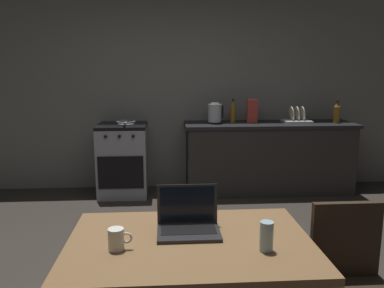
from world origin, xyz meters
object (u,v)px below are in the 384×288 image
(drinking_glass, at_px, (266,236))
(cereal_box, at_px, (252,111))
(stove_oven, at_px, (123,160))
(bottle, at_px, (337,112))
(coffee_mug, at_px, (117,239))
(chair, at_px, (352,277))
(frying_pan, at_px, (126,123))
(laptop, at_px, (188,223))
(dish_rack, at_px, (297,119))
(electric_kettle, at_px, (215,114))
(dining_table, at_px, (190,254))
(bottle_b, at_px, (233,111))

(drinking_glass, distance_m, cereal_box, 3.29)
(stove_oven, relative_size, bottle, 3.18)
(coffee_mug, bearing_deg, chair, 4.42)
(frying_pan, bearing_deg, coffee_mug, -85.34)
(laptop, bearing_deg, dish_rack, 50.68)
(stove_oven, height_order, drinking_glass, stove_oven)
(coffee_mug, relative_size, dish_rack, 0.33)
(chair, height_order, frying_pan, frying_pan)
(stove_oven, relative_size, electric_kettle, 3.45)
(laptop, bearing_deg, dining_table, -100.22)
(chair, height_order, cereal_box, cereal_box)
(dish_rack, bearing_deg, laptop, -117.92)
(electric_kettle, bearing_deg, coffee_mug, -105.20)
(chair, relative_size, laptop, 2.74)
(frying_pan, relative_size, bottle_b, 1.38)
(dining_table, relative_size, drinking_glass, 8.51)
(dining_table, height_order, drinking_glass, drinking_glass)
(dining_table, xyz_separation_m, chair, (0.85, 0.01, -0.16))
(electric_kettle, bearing_deg, bottle, -1.84)
(dining_table, xyz_separation_m, bottle, (2.06, 3.01, 0.37))
(coffee_mug, distance_m, drinking_glass, 0.69)
(dining_table, distance_m, frying_pan, 3.10)
(laptop, distance_m, frying_pan, 2.99)
(bottle, height_order, coffee_mug, bottle)
(drinking_glass, bearing_deg, dining_table, 158.00)
(dining_table, relative_size, cereal_box, 4.03)
(drinking_glass, bearing_deg, stove_oven, 107.34)
(stove_oven, xyz_separation_m, dining_table, (0.65, -3.05, 0.22))
(electric_kettle, xyz_separation_m, cereal_box, (0.48, 0.02, 0.02))
(laptop, bearing_deg, cereal_box, 60.19)
(laptop, xyz_separation_m, cereal_box, (0.99, 2.97, 0.26))
(drinking_glass, height_order, bottle_b, bottle_b)
(cereal_box, xyz_separation_m, bottle_b, (-0.24, 0.06, -0.01))
(bottle, bearing_deg, chair, -112.03)
(stove_oven, bearing_deg, bottle_b, 3.37)
(laptop, xyz_separation_m, drinking_glass, (0.35, -0.24, 0.02))
(dining_table, xyz_separation_m, coffee_mug, (-0.35, -0.08, 0.13))
(stove_oven, height_order, laptop, laptop)
(stove_oven, height_order, bottle_b, bottle_b)
(electric_kettle, xyz_separation_m, bottle, (1.56, -0.05, 0.01))
(chair, bearing_deg, drinking_glass, -161.07)
(frying_pan, bearing_deg, dining_table, -78.80)
(stove_oven, relative_size, dining_table, 0.75)
(frying_pan, height_order, bottle_b, bottle_b)
(chair, height_order, laptop, laptop)
(bottle_b, bearing_deg, frying_pan, -175.37)
(frying_pan, xyz_separation_m, cereal_box, (1.59, 0.05, 0.12))
(dining_table, distance_m, electric_kettle, 3.12)
(bottle_b, bearing_deg, dining_table, -103.45)
(frying_pan, xyz_separation_m, coffee_mug, (0.25, -3.11, -0.13))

